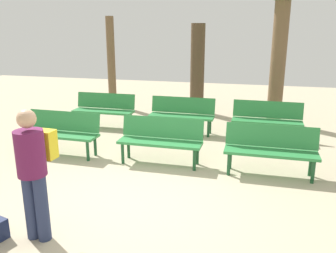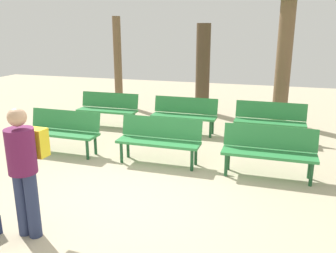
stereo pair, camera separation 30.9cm
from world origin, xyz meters
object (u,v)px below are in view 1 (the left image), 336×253
bench_r1_c0 (104,108)px  bench_r0_c2 (271,147)px  tree_2 (111,62)px  bench_r1_c2 (267,118)px  bench_r0_c0 (62,130)px  tree_1 (197,69)px  bench_r0_c1 (161,138)px  bench_r1_c1 (182,113)px  visitor_with_backpack (34,167)px

bench_r1_c0 → bench_r0_c2: bearing=-28.1°
bench_r0_c2 → tree_2: size_ratio=0.55×
bench_r0_c2 → bench_r1_c2: (-0.03, 2.16, 0.00)m
bench_r0_c0 → tree_1: tree_1 is taller
bench_r0_c1 → bench_r1_c2: same height
bench_r1_c1 → tree_2: bearing=139.0°
bench_r0_c2 → bench_r1_c2: size_ratio=1.00×
bench_r0_c1 → bench_r1_c1: bearing=91.2°
tree_1 → tree_2: 2.91m
bench_r1_c1 → visitor_with_backpack: 4.98m
bench_r0_c0 → visitor_with_backpack: 3.11m
tree_1 → visitor_with_backpack: bearing=-95.6°
bench_r1_c0 → bench_r1_c1: same height
bench_r1_c0 → bench_r1_c2: 4.13m
bench_r0_c1 → visitor_with_backpack: 2.95m
bench_r0_c1 → tree_2: tree_2 is taller
bench_r0_c1 → tree_1: size_ratio=0.60×
bench_r0_c1 → visitor_with_backpack: bearing=-105.5°
visitor_with_backpack → tree_1: bearing=-92.5°
tree_2 → visitor_with_backpack: bearing=-73.5°
bench_r0_c2 → bench_r1_c2: same height
bench_r1_c2 → tree_1: (-2.07, 2.31, 0.83)m
bench_r1_c0 → bench_r0_c1: bearing=-45.3°
bench_r1_c1 → bench_r1_c2: same height
visitor_with_backpack → bench_r1_c2: bearing=-116.4°
bench_r1_c0 → bench_r0_c0: bearing=-89.8°
tree_1 → visitor_with_backpack: tree_1 is taller
tree_2 → bench_r0_c1: bearing=-57.3°
bench_r1_c1 → visitor_with_backpack: bearing=-98.7°
bench_r0_c2 → bench_r1_c0: bearing=152.2°
bench_r0_c1 → tree_1: bearing=91.0°
bench_r1_c0 → visitor_with_backpack: (1.36, -4.93, 0.43)m
visitor_with_backpack → tree_2: bearing=-70.5°
bench_r0_c0 → bench_r1_c2: (4.11, 2.14, 0.00)m
bench_r0_c1 → bench_r1_c1: 2.10m
bench_r1_c0 → tree_2: size_ratio=0.55×
bench_r0_c0 → bench_r1_c0: same height
tree_1 → bench_r0_c1: bearing=-89.0°
bench_r0_c0 → bench_r1_c0: size_ratio=1.00×
bench_r0_c0 → bench_r0_c1: bearing=1.7°
bench_r1_c2 → tree_2: bearing=153.6°
bench_r0_c0 → bench_r1_c1: 2.97m
bench_r1_c0 → tree_2: bearing=108.1°
bench_r0_c1 → tree_2: size_ratio=0.55×
bench_r0_c2 → bench_r1_c2: 2.16m
tree_1 → visitor_with_backpack: 7.27m
bench_r1_c1 → tree_1: tree_1 is taller
visitor_with_backpack → bench_r1_c0: bearing=-71.6°
bench_r1_c2 → tree_2: (-4.98, 2.53, 0.94)m
bench_r0_c0 → bench_r1_c2: size_ratio=1.00×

